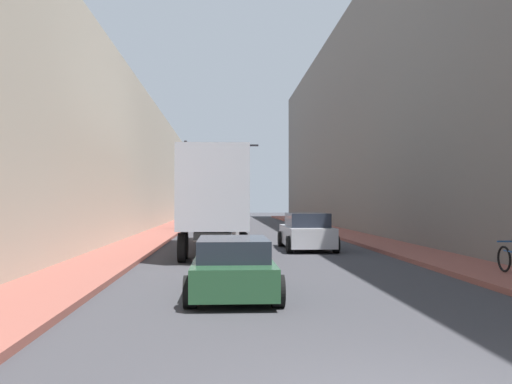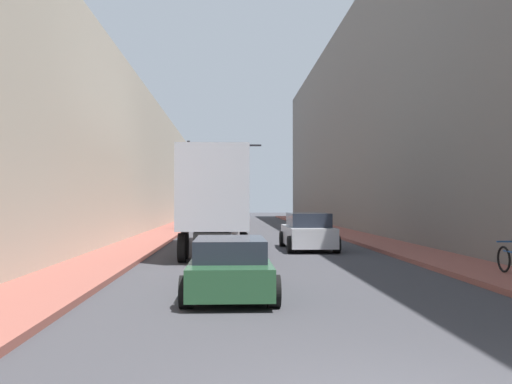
{
  "view_description": "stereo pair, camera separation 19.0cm",
  "coord_description": "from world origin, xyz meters",
  "px_view_note": "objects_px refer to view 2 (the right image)",
  "views": [
    {
      "loc": [
        -1.71,
        -5.51,
        2.08
      ],
      "look_at": [
        -0.63,
        13.83,
        2.4
      ],
      "focal_mm": 40.0,
      "sensor_mm": 36.0,
      "label": 1
    },
    {
      "loc": [
        -1.52,
        -5.52,
        2.08
      ],
      "look_at": [
        -0.63,
        13.83,
        2.4
      ],
      "focal_mm": 40.0,
      "sensor_mm": 36.0,
      "label": 2
    }
  ],
  "objects_px": {
    "semi_truck": "(217,197)",
    "sedan_car": "(230,267)",
    "suv_car": "(308,232)",
    "traffic_signal_gantry": "(208,167)"
  },
  "relations": [
    {
      "from": "sedan_car",
      "to": "suv_car",
      "type": "xyz_separation_m",
      "value": [
        3.36,
        11.74,
        0.14
      ]
    },
    {
      "from": "semi_truck",
      "to": "suv_car",
      "type": "distance_m",
      "value": 4.27
    },
    {
      "from": "sedan_car",
      "to": "traffic_signal_gantry",
      "type": "xyz_separation_m",
      "value": [
        -1.54,
        27.08,
        3.86
      ]
    },
    {
      "from": "semi_truck",
      "to": "suv_car",
      "type": "height_order",
      "value": "semi_truck"
    },
    {
      "from": "semi_truck",
      "to": "sedan_car",
      "type": "bearing_deg",
      "value": -87.33
    },
    {
      "from": "suv_car",
      "to": "sedan_car",
      "type": "bearing_deg",
      "value": -105.96
    },
    {
      "from": "semi_truck",
      "to": "sedan_car",
      "type": "xyz_separation_m",
      "value": [
        0.58,
        -12.38,
        -1.65
      ]
    },
    {
      "from": "traffic_signal_gantry",
      "to": "suv_car",
      "type": "bearing_deg",
      "value": -72.3
    },
    {
      "from": "semi_truck",
      "to": "sedan_car",
      "type": "relative_size",
      "value": 3.09
    },
    {
      "from": "sedan_car",
      "to": "suv_car",
      "type": "height_order",
      "value": "suv_car"
    }
  ]
}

